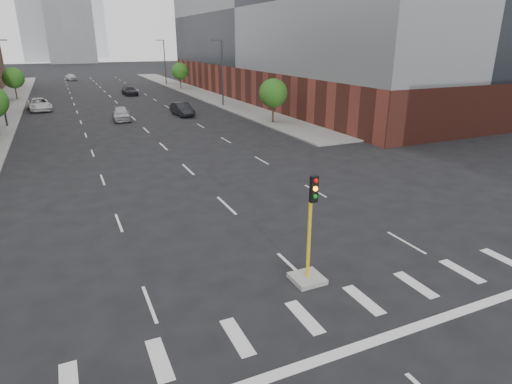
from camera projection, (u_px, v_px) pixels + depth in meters
sidewalk_left_far at (10, 101)px, 66.78m from camera, size 5.00×92.00×0.15m
sidewalk_right_far at (195, 92)px, 78.48m from camera, size 5.00×92.00×0.15m
building_right_main at (304, 27)px, 68.47m from camera, size 24.00×70.00×22.00m
tower_mid at (66, 6)px, 173.33m from camera, size 18.00×18.00×44.00m
median_traffic_signal at (308, 259)px, 16.56m from camera, size 1.20×1.20×4.40m
streetlight_right_a at (222, 70)px, 59.91m from camera, size 1.60×0.22×9.07m
streetlight_right_b at (164, 60)px, 89.93m from camera, size 1.60×0.22×9.07m
tree_left_far at (13, 78)px, 66.91m from camera, size 3.20×3.20×4.85m
tree_right_near at (273, 93)px, 47.82m from camera, size 3.20×3.20×4.85m
tree_right_far at (180, 71)px, 82.12m from camera, size 3.20×3.20×4.85m
car_near_left at (121, 114)px, 50.41m from camera, size 2.29×4.94×1.64m
car_mid_right at (182, 109)px, 53.75m from camera, size 2.07×5.02×1.62m
car_far_left at (39, 105)px, 57.48m from camera, size 3.51×6.20×1.63m
car_deep_right at (130, 91)px, 73.83m from camera, size 2.36×5.08×1.44m
car_distant at (71, 77)px, 100.59m from camera, size 2.61×4.91×1.59m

